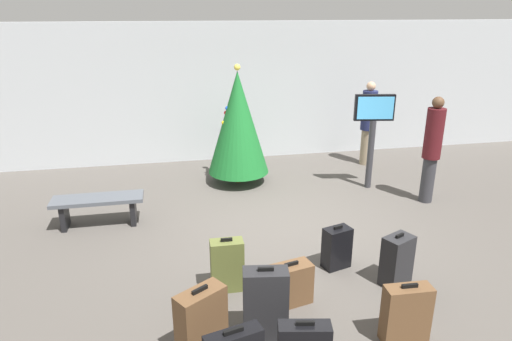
{
  "coord_description": "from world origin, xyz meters",
  "views": [
    {
      "loc": [
        -1.74,
        -6.24,
        3.28
      ],
      "look_at": [
        -0.45,
        0.29,
        0.9
      ],
      "focal_mm": 31.86,
      "sensor_mm": 36.0,
      "label": 1
    }
  ],
  "objects_px": {
    "suitcase_2": "(337,248)",
    "holiday_tree": "(238,123)",
    "traveller_0": "(368,121)",
    "suitcase_4": "(397,261)",
    "waiting_bench": "(98,205)",
    "suitcase_8": "(265,304)",
    "suitcase_1": "(291,284)",
    "suitcase_7": "(406,314)",
    "suitcase_6": "(201,322)",
    "traveller_1": "(432,147)",
    "flight_info_kiosk": "(373,126)",
    "suitcase_5": "(227,265)"
  },
  "relations": [
    {
      "from": "suitcase_1",
      "to": "suitcase_8",
      "type": "distance_m",
      "value": 0.67
    },
    {
      "from": "holiday_tree",
      "to": "suitcase_2",
      "type": "xyz_separation_m",
      "value": [
        0.78,
        -3.38,
        -0.93
      ]
    },
    {
      "from": "flight_info_kiosk",
      "to": "suitcase_1",
      "type": "height_order",
      "value": "flight_info_kiosk"
    },
    {
      "from": "flight_info_kiosk",
      "to": "suitcase_7",
      "type": "relative_size",
      "value": 2.66
    },
    {
      "from": "suitcase_5",
      "to": "suitcase_6",
      "type": "bearing_deg",
      "value": -110.97
    },
    {
      "from": "holiday_tree",
      "to": "suitcase_4",
      "type": "bearing_deg",
      "value": -70.7
    },
    {
      "from": "traveller_0",
      "to": "suitcase_1",
      "type": "xyz_separation_m",
      "value": [
        -2.98,
        -4.6,
        -0.72
      ]
    },
    {
      "from": "waiting_bench",
      "to": "suitcase_8",
      "type": "relative_size",
      "value": 1.67
    },
    {
      "from": "waiting_bench",
      "to": "suitcase_7",
      "type": "height_order",
      "value": "suitcase_7"
    },
    {
      "from": "holiday_tree",
      "to": "traveller_1",
      "type": "bearing_deg",
      "value": -26.87
    },
    {
      "from": "holiday_tree",
      "to": "suitcase_5",
      "type": "relative_size",
      "value": 3.31
    },
    {
      "from": "traveller_0",
      "to": "holiday_tree",
      "type": "bearing_deg",
      "value": -169.05
    },
    {
      "from": "traveller_1",
      "to": "suitcase_2",
      "type": "xyz_separation_m",
      "value": [
        -2.37,
        -1.78,
        -0.73
      ]
    },
    {
      "from": "traveller_0",
      "to": "suitcase_8",
      "type": "xyz_separation_m",
      "value": [
        -3.39,
        -5.11,
        -0.57
      ]
    },
    {
      "from": "suitcase_6",
      "to": "suitcase_8",
      "type": "bearing_deg",
      "value": 8.67
    },
    {
      "from": "suitcase_5",
      "to": "suitcase_7",
      "type": "xyz_separation_m",
      "value": [
        1.68,
        -1.27,
        -0.01
      ]
    },
    {
      "from": "suitcase_2",
      "to": "suitcase_5",
      "type": "relative_size",
      "value": 0.86
    },
    {
      "from": "flight_info_kiosk",
      "to": "traveller_1",
      "type": "height_order",
      "value": "traveller_1"
    },
    {
      "from": "suitcase_6",
      "to": "suitcase_8",
      "type": "height_order",
      "value": "suitcase_8"
    },
    {
      "from": "suitcase_2",
      "to": "suitcase_8",
      "type": "distance_m",
      "value": 1.69
    },
    {
      "from": "traveller_0",
      "to": "suitcase_7",
      "type": "xyz_separation_m",
      "value": [
        -1.98,
        -5.45,
        -0.65
      ]
    },
    {
      "from": "waiting_bench",
      "to": "traveller_0",
      "type": "distance_m",
      "value": 5.83
    },
    {
      "from": "holiday_tree",
      "to": "suitcase_6",
      "type": "distance_m",
      "value": 4.85
    },
    {
      "from": "waiting_bench",
      "to": "suitcase_1",
      "type": "height_order",
      "value": "suitcase_1"
    },
    {
      "from": "waiting_bench",
      "to": "suitcase_1",
      "type": "distance_m",
      "value": 3.55
    },
    {
      "from": "suitcase_2",
      "to": "holiday_tree",
      "type": "bearing_deg",
      "value": 103.0
    },
    {
      "from": "suitcase_4",
      "to": "holiday_tree",
      "type": "bearing_deg",
      "value": 109.3
    },
    {
      "from": "waiting_bench",
      "to": "suitcase_7",
      "type": "xyz_separation_m",
      "value": [
        3.44,
        -3.41,
        -0.03
      ]
    },
    {
      "from": "suitcase_1",
      "to": "suitcase_2",
      "type": "distance_m",
      "value": 1.04
    },
    {
      "from": "holiday_tree",
      "to": "suitcase_2",
      "type": "bearing_deg",
      "value": -77.0
    },
    {
      "from": "flight_info_kiosk",
      "to": "waiting_bench",
      "type": "relative_size",
      "value": 1.29
    },
    {
      "from": "suitcase_4",
      "to": "suitcase_7",
      "type": "bearing_deg",
      "value": -112.53
    },
    {
      "from": "traveller_0",
      "to": "suitcase_4",
      "type": "height_order",
      "value": "traveller_0"
    },
    {
      "from": "traveller_0",
      "to": "suitcase_7",
      "type": "height_order",
      "value": "traveller_0"
    },
    {
      "from": "suitcase_1",
      "to": "suitcase_8",
      "type": "xyz_separation_m",
      "value": [
        -0.41,
        -0.51,
        0.15
      ]
    },
    {
      "from": "holiday_tree",
      "to": "suitcase_7",
      "type": "xyz_separation_m",
      "value": [
        0.96,
        -4.88,
        -0.89
      ]
    },
    {
      "from": "suitcase_4",
      "to": "suitcase_6",
      "type": "distance_m",
      "value": 2.59
    },
    {
      "from": "suitcase_6",
      "to": "suitcase_4",
      "type": "bearing_deg",
      "value": 16.66
    },
    {
      "from": "suitcase_1",
      "to": "suitcase_7",
      "type": "relative_size",
      "value": 0.8
    },
    {
      "from": "holiday_tree",
      "to": "traveller_1",
      "type": "relative_size",
      "value": 1.22
    },
    {
      "from": "suitcase_1",
      "to": "waiting_bench",
      "type": "bearing_deg",
      "value": 133.68
    },
    {
      "from": "flight_info_kiosk",
      "to": "suitcase_2",
      "type": "distance_m",
      "value": 3.23
    },
    {
      "from": "suitcase_2",
      "to": "suitcase_6",
      "type": "xyz_separation_m",
      "value": [
        -1.9,
        -1.27,
        0.07
      ]
    },
    {
      "from": "traveller_0",
      "to": "suitcase_4",
      "type": "relative_size",
      "value": 2.63
    },
    {
      "from": "holiday_tree",
      "to": "waiting_bench",
      "type": "bearing_deg",
      "value": -149.45
    },
    {
      "from": "waiting_bench",
      "to": "suitcase_4",
      "type": "bearing_deg",
      "value": -32.35
    },
    {
      "from": "flight_info_kiosk",
      "to": "waiting_bench",
      "type": "distance_m",
      "value": 5.03
    },
    {
      "from": "suitcase_4",
      "to": "suitcase_5",
      "type": "height_order",
      "value": "suitcase_5"
    },
    {
      "from": "holiday_tree",
      "to": "traveller_0",
      "type": "bearing_deg",
      "value": 10.95
    },
    {
      "from": "flight_info_kiosk",
      "to": "traveller_1",
      "type": "xyz_separation_m",
      "value": [
        0.73,
        -0.84,
        -0.21
      ]
    }
  ]
}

